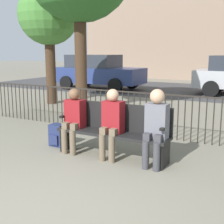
# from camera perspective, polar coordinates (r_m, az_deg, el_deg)

# --- Properties ---
(ground_plane) EXTENTS (80.00, 80.00, 0.00)m
(ground_plane) POSITION_cam_1_polar(r_m,az_deg,el_deg) (3.80, -17.33, -17.95)
(ground_plane) COLOR gray
(park_bench) EXTENTS (2.00, 0.45, 0.92)m
(park_bench) POSITION_cam_1_polar(r_m,az_deg,el_deg) (5.38, 0.42, -2.98)
(park_bench) COLOR black
(park_bench) RESTS_ON ground
(seated_person_0) EXTENTS (0.34, 0.39, 1.16)m
(seated_person_0) POSITION_cam_1_polar(r_m,az_deg,el_deg) (5.62, -7.04, -0.90)
(seated_person_0) COLOR brown
(seated_person_0) RESTS_ON ground
(seated_person_1) EXTENTS (0.34, 0.39, 1.19)m
(seated_person_1) POSITION_cam_1_polar(r_m,az_deg,el_deg) (5.22, -0.02, -1.55)
(seated_person_1) COLOR brown
(seated_person_1) RESTS_ON ground
(seated_person_2) EXTENTS (0.34, 0.39, 1.24)m
(seated_person_2) POSITION_cam_1_polar(r_m,az_deg,el_deg) (4.90, 8.03, -2.10)
(seated_person_2) COLOR #3D3D42
(seated_person_2) RESTS_ON ground
(backpack) EXTENTS (0.28, 0.27, 0.43)m
(backpack) POSITION_cam_1_polar(r_m,az_deg,el_deg) (6.12, -9.93, -4.22)
(backpack) COLOR navy
(backpack) RESTS_ON ground
(fence_railing) EXTENTS (9.01, 0.03, 0.95)m
(fence_railing) POSITION_cam_1_polar(r_m,az_deg,el_deg) (6.68, 6.26, 0.27)
(fence_railing) COLOR #2D2823
(fence_railing) RESTS_ON ground
(tree_1) EXTENTS (2.03, 2.03, 4.01)m
(tree_1) POSITION_cam_1_polar(r_m,az_deg,el_deg) (11.02, -11.50, 16.82)
(tree_1) COLOR #422D1E
(tree_1) RESTS_ON ground
(street_surface) EXTENTS (24.00, 6.00, 0.01)m
(street_surface) POSITION_cam_1_polar(r_m,az_deg,el_deg) (14.58, 18.59, 3.47)
(street_surface) COLOR #3D3D3F
(street_surface) RESTS_ON ground
(parked_car_1) EXTENTS (4.20, 1.94, 1.62)m
(parked_car_1) POSITION_cam_1_polar(r_m,az_deg,el_deg) (14.92, -2.62, 7.44)
(parked_car_1) COLOR navy
(parked_car_1) RESTS_ON ground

